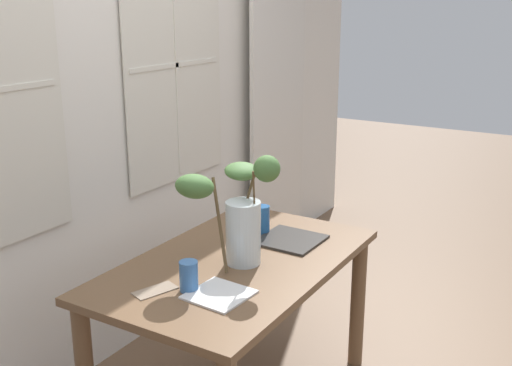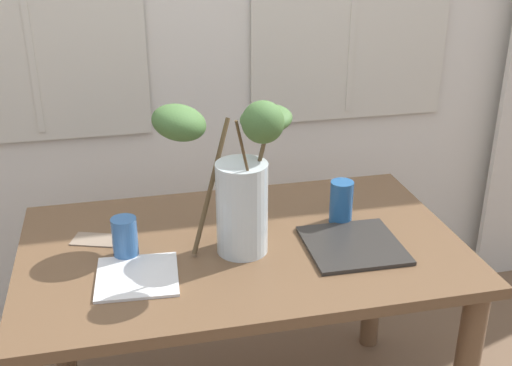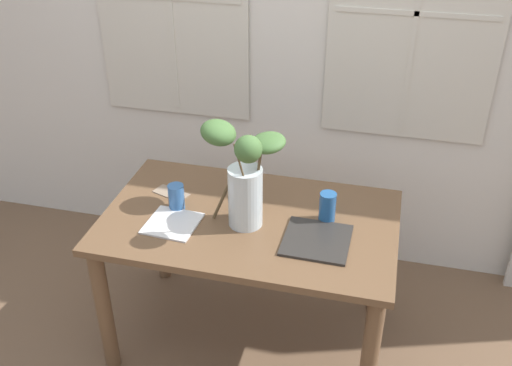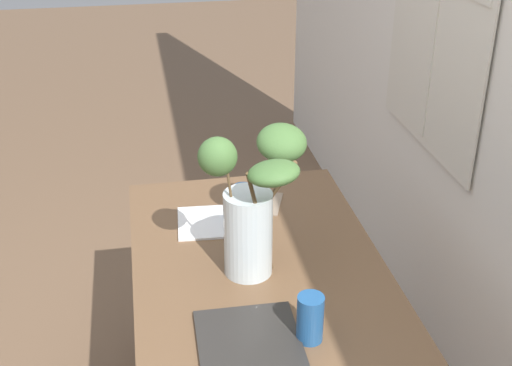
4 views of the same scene
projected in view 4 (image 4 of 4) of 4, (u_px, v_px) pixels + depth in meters
dining_table at (261, 302)px, 2.19m from camera, size 1.32×0.80×0.73m
vase_with_branches at (254, 205)px, 2.05m from camera, size 0.47×0.42×0.49m
drinking_glass_blue_left at (242, 202)px, 2.40m from camera, size 0.07×0.07×0.12m
drinking_glass_blue_right at (310, 318)px, 1.82m from camera, size 0.07×0.07×0.14m
plate_square_left at (210, 222)px, 2.39m from camera, size 0.24×0.24×0.01m
plate_square_right at (249, 339)px, 1.84m from camera, size 0.28×0.28×0.01m
napkin_folded at (270, 204)px, 2.51m from camera, size 0.19×0.13×0.00m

